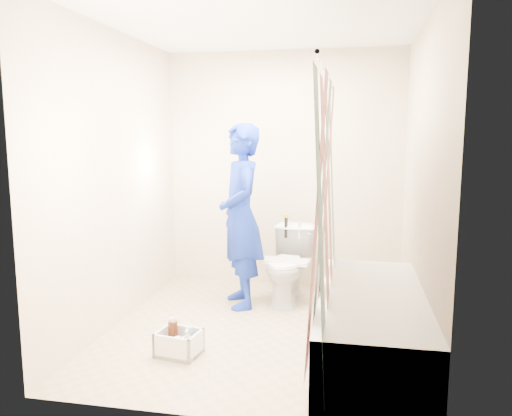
% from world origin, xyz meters
% --- Properties ---
extents(floor, '(2.60, 2.60, 0.00)m').
position_xyz_m(floor, '(0.00, 0.00, 0.00)').
color(floor, tan).
rests_on(floor, ground).
extents(ceiling, '(2.40, 2.60, 0.02)m').
position_xyz_m(ceiling, '(0.00, 0.00, 2.40)').
color(ceiling, white).
rests_on(ceiling, wall_back).
extents(wall_back, '(2.40, 0.02, 2.40)m').
position_xyz_m(wall_back, '(0.00, 1.30, 1.20)').
color(wall_back, beige).
rests_on(wall_back, ground).
extents(wall_front, '(2.40, 0.02, 2.40)m').
position_xyz_m(wall_front, '(0.00, -1.30, 1.20)').
color(wall_front, beige).
rests_on(wall_front, ground).
extents(wall_left, '(0.02, 2.60, 2.40)m').
position_xyz_m(wall_left, '(-1.20, 0.00, 1.20)').
color(wall_left, beige).
rests_on(wall_left, ground).
extents(wall_right, '(0.02, 2.60, 2.40)m').
position_xyz_m(wall_right, '(1.20, 0.00, 1.20)').
color(wall_right, beige).
rests_on(wall_right, ground).
extents(bathtub, '(0.70, 1.75, 0.50)m').
position_xyz_m(bathtub, '(0.85, -0.43, 0.27)').
color(bathtub, white).
rests_on(bathtub, ground).
extents(curtain_rod, '(0.02, 1.90, 0.02)m').
position_xyz_m(curtain_rod, '(0.52, -0.43, 1.95)').
color(curtain_rod, silver).
rests_on(curtain_rod, wall_back).
extents(shower_curtain, '(0.06, 1.75, 1.80)m').
position_xyz_m(shower_curtain, '(0.52, -0.43, 1.02)').
color(shower_curtain, white).
rests_on(shower_curtain, curtain_rod).
extents(toilet, '(0.47, 0.73, 0.70)m').
position_xyz_m(toilet, '(0.13, 0.76, 0.35)').
color(toilet, white).
rests_on(toilet, ground).
extents(tank_lid, '(0.45, 0.23, 0.03)m').
position_xyz_m(tank_lid, '(0.12, 0.65, 0.41)').
color(tank_lid, white).
rests_on(tank_lid, toilet).
extents(tank_internals, '(0.17, 0.06, 0.23)m').
position_xyz_m(tank_internals, '(0.11, 0.95, 0.69)').
color(tank_internals, black).
rests_on(tank_internals, toilet).
extents(plumber, '(0.62, 0.72, 1.67)m').
position_xyz_m(plumber, '(-0.29, 0.57, 0.83)').
color(plumber, '#1017A1').
rests_on(plumber, ground).
extents(cleaning_caddy, '(0.33, 0.28, 0.23)m').
position_xyz_m(cleaning_caddy, '(-0.48, -0.57, 0.08)').
color(cleaning_caddy, silver).
rests_on(cleaning_caddy, ground).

